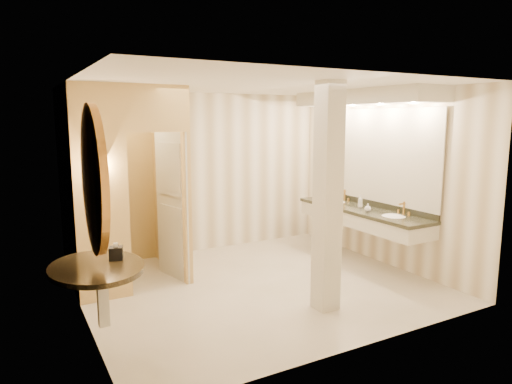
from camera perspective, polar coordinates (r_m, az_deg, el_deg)
floor at (r=6.41m, az=0.24°, el=-11.58°), size 4.50×4.50×0.00m
ceiling at (r=6.02m, az=0.26°, el=13.25°), size 4.50×4.50×0.00m
wall_back at (r=7.86m, az=-6.89°, el=2.36°), size 4.50×0.02×2.70m
wall_front at (r=4.46m, az=12.91°, el=-2.98°), size 4.50×0.02×2.70m
wall_left at (r=5.36m, az=-21.25°, el=-1.36°), size 0.02×4.00×2.70m
wall_right at (r=7.42m, az=15.60°, el=1.69°), size 0.02×4.00×2.70m
toilet_closet at (r=6.53m, az=-12.56°, el=1.14°), size 1.50×1.55×2.70m
wall_sconce at (r=5.78m, az=-18.87°, el=3.32°), size 0.14×0.14×0.42m
vanity at (r=7.29m, az=13.51°, el=3.85°), size 0.75×2.66×2.09m
console_shelf at (r=4.59m, az=-19.40°, el=-2.94°), size 1.11×1.11×2.00m
pillar at (r=5.40m, az=8.95°, el=-0.77°), size 0.26×0.26×2.70m
tissue_box at (r=4.81m, az=-17.09°, el=-7.31°), size 0.16×0.16×0.13m
toilet at (r=7.32m, az=-19.17°, el=-6.20°), size 0.60×0.85×0.79m
soap_bottle_a at (r=7.62m, az=10.52°, el=-1.07°), size 0.08×0.08×0.13m
soap_bottle_b at (r=7.11m, az=13.80°, el=-1.91°), size 0.11×0.11×0.13m
soap_bottle_c at (r=7.43m, az=12.90°, el=-1.13°), size 0.08×0.08×0.20m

